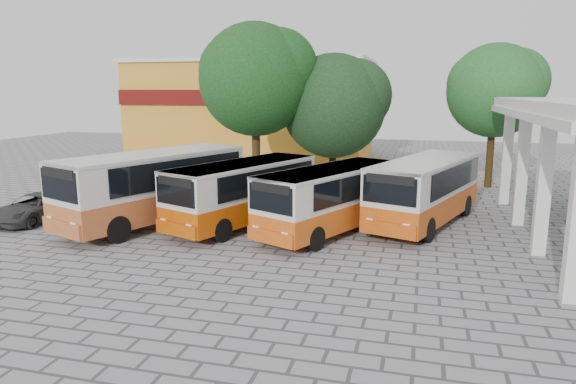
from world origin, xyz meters
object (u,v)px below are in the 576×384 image
(bus_far_right, at_px, (426,187))
(parked_car, at_px, (36,207))
(bus_far_left, at_px, (154,183))
(bus_centre_left, at_px, (243,189))
(bus_centre_right, at_px, (331,196))

(bus_far_right, relative_size, parked_car, 1.94)
(bus_far_left, height_order, parked_car, bus_far_left)
(bus_centre_left, height_order, bus_centre_right, bus_centre_left)
(bus_centre_left, xyz_separation_m, bus_far_right, (7.57, 2.13, 0.06))
(bus_far_right, bearing_deg, bus_centre_left, -144.79)
(bus_centre_left, relative_size, bus_far_right, 0.96)
(bus_centre_right, bearing_deg, bus_centre_left, -158.27)
(bus_far_left, bearing_deg, bus_far_right, 36.11)
(bus_far_left, xyz_separation_m, bus_far_right, (11.36, 2.91, -0.16))
(parked_car, bearing_deg, bus_centre_right, 7.60)
(parked_car, bearing_deg, bus_far_left, 10.65)
(bus_centre_right, distance_m, parked_car, 13.23)
(bus_centre_right, bearing_deg, parked_car, -148.72)
(bus_far_left, relative_size, bus_centre_left, 1.14)
(bus_far_right, bearing_deg, bus_centre_right, -128.23)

